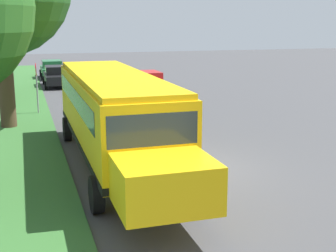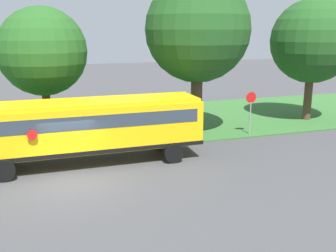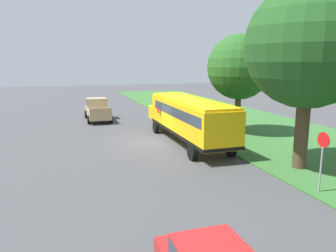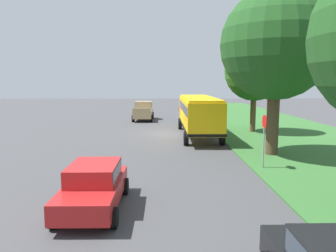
% 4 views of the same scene
% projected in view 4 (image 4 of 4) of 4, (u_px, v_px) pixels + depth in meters
% --- Properties ---
extents(ground_plane, '(120.00, 120.00, 0.00)m').
position_uv_depth(ground_plane, '(168.00, 134.00, 27.68)').
color(ground_plane, '#424244').
extents(grass_verge, '(12.00, 80.00, 0.08)m').
position_uv_depth(grass_verge, '(286.00, 133.00, 27.82)').
color(grass_verge, '#33662D').
rests_on(grass_verge, ground).
extents(school_bus, '(2.85, 12.42, 3.16)m').
position_uv_depth(school_bus, '(198.00, 112.00, 26.36)').
color(school_bus, yellow).
rests_on(school_bus, ground).
extents(car_red_nearest, '(2.02, 4.40, 1.56)m').
position_uv_depth(car_red_nearest, '(94.00, 184.00, 11.23)').
color(car_red_nearest, '#B21E1E').
rests_on(car_red_nearest, ground).
extents(pickup_truck, '(2.28, 5.40, 2.10)m').
position_uv_depth(pickup_truck, '(143.00, 111.00, 37.81)').
color(pickup_truck, tan).
rests_on(pickup_truck, ground).
extents(oak_tree_beside_bus, '(5.05, 5.08, 7.80)m').
position_uv_depth(oak_tree_beside_bus, '(255.00, 72.00, 27.97)').
color(oak_tree_beside_bus, brown).
rests_on(oak_tree_beside_bus, ground).
extents(oak_tree_roadside_mid, '(6.37, 6.37, 9.66)m').
position_uv_depth(oak_tree_roadside_mid, '(280.00, 43.00, 18.59)').
color(oak_tree_roadside_mid, '#4C3826').
rests_on(oak_tree_roadside_mid, ground).
extents(stop_sign, '(0.08, 0.68, 2.74)m').
position_uv_depth(stop_sign, '(264.00, 135.00, 16.27)').
color(stop_sign, gray).
rests_on(stop_sign, ground).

